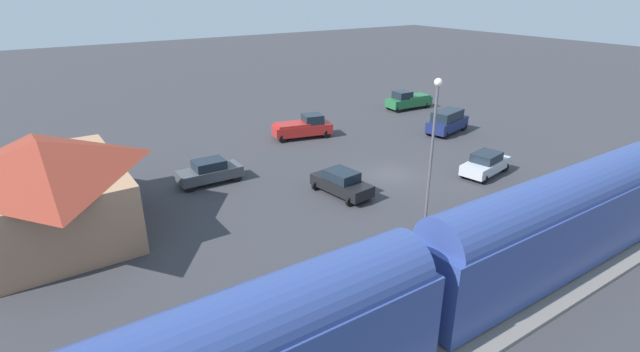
# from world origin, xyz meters

# --- Properties ---
(ground_plane) EXTENTS (200.00, 200.00, 0.00)m
(ground_plane) POSITION_xyz_m (0.00, 0.00, 0.00)
(ground_plane) COLOR #38383D
(railway_track) EXTENTS (4.80, 70.00, 0.30)m
(railway_track) POSITION_xyz_m (-14.00, 0.00, 0.09)
(railway_track) COLOR slate
(railway_track) RESTS_ON ground
(platform) EXTENTS (3.20, 46.00, 0.30)m
(platform) POSITION_xyz_m (-10.00, 0.00, 0.15)
(platform) COLOR #A8A399
(platform) RESTS_ON ground
(station_building) EXTENTS (11.44, 8.38, 5.57)m
(station_building) POSITION_xyz_m (4.00, 22.00, 2.88)
(station_building) COLOR tan
(station_building) RESTS_ON ground
(pedestrian_on_platform) EXTENTS (0.36, 0.36, 1.71)m
(pedestrian_on_platform) POSITION_xyz_m (-10.25, 1.75, 1.28)
(pedestrian_on_platform) COLOR #23284C
(pedestrian_on_platform) RESTS_ON platform
(suv_navy) EXTENTS (3.10, 5.23, 2.22)m
(suv_navy) POSITION_xyz_m (5.13, -11.74, 1.15)
(suv_navy) COLOR navy
(suv_navy) RESTS_ON ground
(pickup_green) EXTENTS (2.29, 5.51, 2.14)m
(pickup_green) POSITION_xyz_m (14.09, -15.20, 1.03)
(pickup_green) COLOR #236638
(pickup_green) RESTS_ON ground
(sedan_black) EXTENTS (4.69, 2.69, 1.74)m
(sedan_black) POSITION_xyz_m (-0.85, 5.20, 0.88)
(sedan_black) COLOR black
(sedan_black) RESTS_ON ground
(sedan_silver) EXTENTS (2.67, 4.77, 1.74)m
(sedan_silver) POSITION_xyz_m (-3.92, -5.94, 0.88)
(sedan_silver) COLOR silver
(sedan_silver) RESTS_ON ground
(sedan_charcoal) EXTENTS (1.91, 4.53, 1.74)m
(sedan_charcoal) POSITION_xyz_m (6.09, 11.85, 0.88)
(sedan_charcoal) COLOR #47494F
(sedan_charcoal) RESTS_ON ground
(pickup_red) EXTENTS (3.16, 5.71, 2.14)m
(pickup_red) POSITION_xyz_m (11.51, 0.54, 1.03)
(pickup_red) COLOR red
(pickup_red) RESTS_ON ground
(light_pole_near_platform) EXTENTS (0.44, 0.44, 8.78)m
(light_pole_near_platform) POSITION_xyz_m (-7.20, 3.66, 5.43)
(light_pole_near_platform) COLOR #515156
(light_pole_near_platform) RESTS_ON ground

